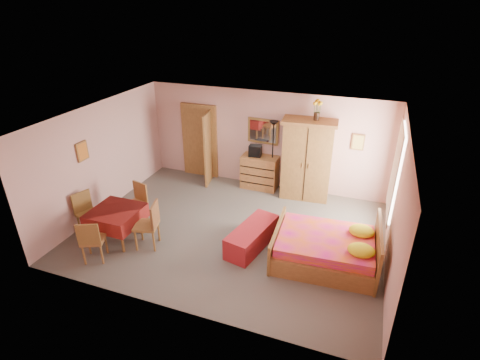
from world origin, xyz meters
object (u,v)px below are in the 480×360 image
at_px(stereo, 255,151).
at_px(chair_south, 93,239).
at_px(chest_of_drawers, 260,172).
at_px(bed, 326,241).
at_px(bench, 252,237).
at_px(floor_lamp, 272,156).
at_px(dining_table, 118,224).
at_px(chair_west, 88,214).
at_px(wall_mirror, 263,131).
at_px(chair_east, 146,225).
at_px(sunflower_vase, 317,110).
at_px(chair_north, 135,203).
at_px(wardrobe, 307,160).

distance_m(stereo, chair_south, 4.57).
relative_size(chest_of_drawers, bed, 0.49).
xyz_separation_m(bench, chair_south, (-2.79, -1.46, 0.23)).
height_order(floor_lamp, bed, floor_lamp).
distance_m(dining_table, chair_west, 0.75).
xyz_separation_m(wall_mirror, chair_west, (-2.86, -3.56, -1.08)).
bearing_deg(chest_of_drawers, wall_mirror, 90.61).
distance_m(bench, chair_east, 2.20).
distance_m(wall_mirror, bed, 3.69).
xyz_separation_m(chest_of_drawers, chair_east, (-1.39, -3.34, 0.05)).
bearing_deg(stereo, chair_south, -116.09).
bearing_deg(chest_of_drawers, sunflower_vase, -1.14).
relative_size(wall_mirror, bench, 0.60).
bearing_deg(chair_west, dining_table, 108.68).
relative_size(stereo, chair_north, 0.35).
relative_size(stereo, bed, 0.16).
bearing_deg(chest_of_drawers, bed, -49.72).
xyz_separation_m(bed, chair_east, (-3.54, -0.76, 0.05)).
bearing_deg(chair_east, stereo, -36.61).
xyz_separation_m(chair_north, chair_west, (-0.69, -0.75, 0.01)).
xyz_separation_m(floor_lamp, chair_north, (-2.49, -2.64, -0.49)).
bearing_deg(chair_west, chair_north, 156.38).
distance_m(bench, chair_north, 2.84).
xyz_separation_m(stereo, bed, (2.28, -2.57, -0.61)).
relative_size(wardrobe, dining_table, 2.10).
relative_size(wall_mirror, chair_east, 0.84).
relative_size(wardrobe, bench, 1.46).
distance_m(chest_of_drawers, chair_east, 3.62).
bearing_deg(stereo, bench, -73.04).
distance_m(chest_of_drawers, dining_table, 3.96).
xyz_separation_m(sunflower_vase, chair_west, (-4.24, -3.30, -1.85)).
distance_m(bench, dining_table, 2.87).
relative_size(wall_mirror, chair_west, 0.91).
bearing_deg(chair_north, stereo, -115.06).
bearing_deg(dining_table, wardrobe, 44.20).
relative_size(dining_table, chair_west, 1.05).
relative_size(chest_of_drawers, chair_east, 0.96).
relative_size(wardrobe, chair_north, 2.26).
relative_size(sunflower_vase, bed, 0.25).
distance_m(chest_of_drawers, stereo, 0.62).
bearing_deg(chair_west, chair_east, 109.33).
distance_m(wardrobe, chair_north, 4.28).
height_order(bench, chair_south, chair_south).
xyz_separation_m(chest_of_drawers, sunflower_vase, (1.39, -0.04, 1.86)).
relative_size(floor_lamp, chair_north, 2.08).
xyz_separation_m(floor_lamp, bench, (0.34, -2.66, -0.72)).
height_order(stereo, wardrobe, wardrobe).
xyz_separation_m(chair_south, chair_east, (0.73, 0.74, 0.04)).
relative_size(bed, dining_table, 2.02).
bearing_deg(chair_east, floor_lamp, -42.76).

